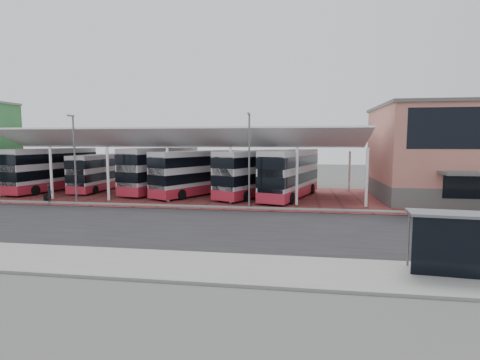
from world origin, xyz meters
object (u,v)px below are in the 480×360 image
(bus_3, at_px, (197,173))
(bus_4, at_px, (254,173))
(bus_5, at_px, (290,174))
(pedestrian, at_px, (50,194))
(bus_shelter, at_px, (457,237))
(bus_1, at_px, (101,172))
(bus_0, at_px, (52,170))
(bus_2, at_px, (161,170))
(terminal, at_px, (476,153))

(bus_3, bearing_deg, bus_4, 28.84)
(bus_5, bearing_deg, bus_4, -174.08)
(pedestrian, height_order, bus_shelter, bus_shelter)
(bus_1, height_order, bus_5, bus_5)
(bus_0, xyz_separation_m, bus_1, (5.34, 1.22, -0.35))
(bus_2, xyz_separation_m, bus_4, (10.77, -1.69, -0.10))
(bus_3, xyz_separation_m, bus_4, (6.13, 0.10, 0.04))
(bus_4, bearing_deg, bus_shelter, -38.95)
(bus_1, bearing_deg, bus_3, -8.13)
(bus_3, relative_size, bus_shelter, 3.32)
(bus_0, distance_m, pedestrian, 9.99)
(bus_0, distance_m, bus_4, 23.59)
(bus_1, distance_m, bus_shelter, 37.84)
(bus_4, bearing_deg, terminal, 25.67)
(bus_0, relative_size, pedestrian, 7.05)
(terminal, distance_m, bus_4, 21.49)
(bus_4, bearing_deg, bus_5, 13.88)
(bus_4, distance_m, pedestrian, 19.66)
(terminal, bearing_deg, bus_5, -176.37)
(terminal, relative_size, bus_2, 1.50)
(bus_0, height_order, bus_4, bus_0)
(terminal, bearing_deg, pedestrian, -168.65)
(bus_0, bearing_deg, bus_4, 7.89)
(terminal, relative_size, bus_1, 1.82)
(bus_0, relative_size, bus_1, 1.19)
(bus_1, relative_size, bus_2, 0.82)
(bus_5, bearing_deg, bus_3, -166.91)
(bus_1, relative_size, bus_3, 0.90)
(pedestrian, bearing_deg, bus_4, -88.26)
(bus_1, relative_size, pedestrian, 5.92)
(terminal, height_order, bus_5, terminal)
(bus_0, relative_size, bus_3, 1.08)
(bus_3, distance_m, bus_shelter, 27.88)
(bus_4, distance_m, bus_5, 3.79)
(bus_3, bearing_deg, bus_shelter, -24.15)
(terminal, relative_size, bus_0, 1.52)
(bus_2, bearing_deg, bus_5, 4.42)
(bus_0, distance_m, bus_5, 27.33)
(bus_0, distance_m, bus_2, 12.84)
(bus_0, bearing_deg, bus_5, 6.65)
(terminal, distance_m, bus_2, 32.24)
(bus_2, relative_size, bus_5, 1.03)
(bus_2, xyz_separation_m, pedestrian, (-7.34, -9.19, -1.60))
(terminal, distance_m, pedestrian, 40.44)
(bus_2, distance_m, bus_3, 4.98)
(bus_5, distance_m, pedestrian, 22.92)
(bus_1, bearing_deg, bus_5, -5.45)
(bus_2, height_order, pedestrian, bus_2)
(bus_2, distance_m, bus_shelter, 32.25)
(terminal, height_order, bus_4, terminal)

